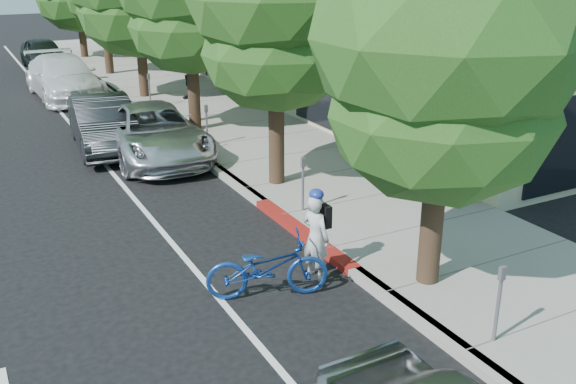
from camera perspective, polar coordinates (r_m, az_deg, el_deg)
ground at (r=13.04m, az=3.50°, el=-5.57°), size 120.00×120.00×0.00m
sidewalk at (r=20.64m, az=-2.60°, el=4.63°), size 4.60×56.00×0.15m
curb at (r=19.80m, az=-8.63°, el=3.73°), size 0.30×56.00×0.15m
curb_red_segment at (r=13.78m, az=1.35°, el=-3.68°), size 0.32×4.00×0.15m
storefront_building at (r=32.17m, az=1.51°, el=16.58°), size 10.00×36.00×7.00m
street_tree_0 at (r=10.73m, az=13.97°, el=12.71°), size 4.53×4.53×7.15m
street_tree_1 at (r=15.68m, az=-1.11°, el=16.53°), size 4.26×4.26×7.41m
cyclist at (r=11.80m, az=2.48°, el=-4.03°), size 0.55×0.69×1.65m
bicycle at (r=11.28m, az=-1.85°, el=-6.71°), size 2.28×1.41×1.13m
silver_suv at (r=19.29m, az=-11.92°, el=5.20°), size 2.78×5.63×1.54m
dark_sedan at (r=20.55m, az=-16.07°, el=5.85°), size 2.07×4.94×1.59m
white_pickup at (r=28.59m, az=-19.32°, el=9.61°), size 2.63×5.98×1.71m
dark_suv_far at (r=36.42m, az=-20.92°, el=11.43°), size 2.07×4.65×1.55m
pedestrian at (r=22.83m, az=-8.72°, el=8.31°), size 1.02×1.00×1.66m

